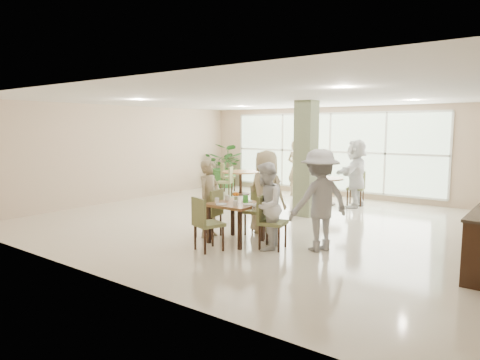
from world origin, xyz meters
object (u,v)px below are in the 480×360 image
Objects in this scene: adult_standing at (296,168)px; adult_a at (313,180)px; adult_b at (356,173)px; main_table at (236,208)px; potted_plant at (226,166)px; round_table_left at (241,176)px; teen_left at (209,199)px; teen_standing at (319,200)px; round_table_right at (325,185)px; teen_far at (266,192)px; teen_right at (265,206)px.

adult_a is at bearing 138.99° from adult_standing.
main_table is at bearing -8.59° from adult_b.
potted_plant reaches higher than main_table.
round_table_left is at bearing 175.83° from adult_a.
adult_a is at bearing -41.41° from adult_b.
teen_standing is (2.17, 0.44, 0.13)m from teen_left.
teen_left is 2.22m from teen_standing.
adult_standing is at bearing -111.13° from adult_b.
round_table_right is 1.62m from adult_standing.
teen_far is 5.03m from adult_standing.
main_table is 5.83m from adult_standing.
adult_b reaches higher than teen_far.
potted_plant is 8.29m from teen_standing.
adult_standing is at bearing 143.74° from adult_a.
adult_b reaches higher than teen_standing.
main_table is 0.91m from teen_far.
potted_plant is (-1.41, 1.01, 0.20)m from round_table_left.
adult_standing is (-1.94, 4.64, 0.03)m from teen_far.
teen_standing reaches higher than adult_standing.
adult_a is at bearing 95.47° from main_table.
teen_standing is at bearing 10.17° from adult_b.
main_table is at bearing 116.26° from adult_standing.
main_table and round_table_left have the same top height.
adult_standing is at bearing -4.75° from potted_plant.
main_table and round_table_right have the same top height.
potted_plant is 7.12m from teen_left.
potted_plant is at bearing -100.97° from teen_standing.
teen_right is 0.98× the size of adult_a.
main_table is 7.55m from potted_plant.
adult_standing is at bearing 150.72° from round_table_right.
main_table is 0.57× the size of teen_left.
teen_left is 3.83m from adult_a.
teen_left is (-0.68, 0.02, 0.12)m from main_table.
teen_right is at bearing -62.19° from adult_a.
adult_b is (0.86, 0.08, 0.37)m from round_table_right.
adult_standing reaches higher than round_table_left.
round_table_left and round_table_right have the same top height.
round_table_left is 0.68× the size of adult_standing.
round_table_right is 0.65× the size of teen_right.
potted_plant is 5.35m from adult_b.
teen_standing is 4.51m from adult_b.
adult_b reaches higher than teen_right.
round_table_right is 0.59× the size of teen_far.
potted_plant reaches higher than round_table_right.
adult_b is (3.86, 0.07, 0.33)m from round_table_left.
round_table_left is 3.24m from adult_a.
main_table is 0.55× the size of adult_a.
adult_standing is at bearing 25.24° from round_table_left.
teen_right is at bearing -0.39° from adult_b.
adult_b is (0.76, 0.99, 0.13)m from adult_a.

